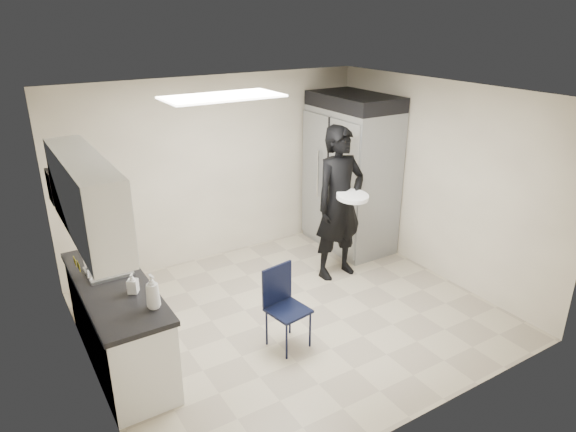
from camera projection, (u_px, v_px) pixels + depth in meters
floor at (293, 315)px, 6.13m from camera, size 4.50×4.50×0.00m
ceiling at (293, 94)px, 5.17m from camera, size 4.50×4.50×0.00m
back_wall at (217, 170)px, 7.23m from camera, size 4.50×0.00×4.50m
left_wall at (79, 263)px, 4.55m from camera, size 0.00×4.00×4.00m
right_wall at (437, 181)px, 6.75m from camera, size 0.00×4.00×4.00m
ceiling_panel at (222, 97)px, 5.20m from camera, size 1.20×0.60×0.02m
lower_counter at (119, 325)px, 5.18m from camera, size 0.60×1.90×0.86m
countertop at (113, 285)px, 5.01m from camera, size 0.64×1.95×0.05m
sink at (109, 276)px, 5.22m from camera, size 0.42×0.40×0.14m
faucet at (87, 267)px, 5.07m from camera, size 0.02×0.02×0.24m
upper_cabinets at (86, 197)px, 4.60m from camera, size 0.35×1.80×0.75m
towel_dispenser at (60, 186)px, 5.55m from camera, size 0.22×0.30×0.35m
notice_sticker_left at (79, 266)px, 4.66m from camera, size 0.00×0.12×0.07m
notice_sticker_right at (75, 262)px, 4.83m from camera, size 0.00×0.12×0.07m
commercial_fridge at (351, 179)px, 7.64m from camera, size 0.80×1.35×2.10m
fridge_compressor at (355, 101)px, 7.22m from camera, size 0.80×1.35×0.20m
folding_chair at (288, 311)px, 5.41m from camera, size 0.44×0.44×0.87m
man_tuxedo at (339, 204)px, 6.72m from camera, size 0.78×0.53×2.06m
bucket_lid at (352, 196)px, 6.47m from camera, size 0.43×0.43×0.05m
soap_bottle_a at (153, 291)px, 4.53m from camera, size 0.14×0.14×0.33m
soap_bottle_b at (133, 283)px, 4.80m from camera, size 0.13×0.13×0.20m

